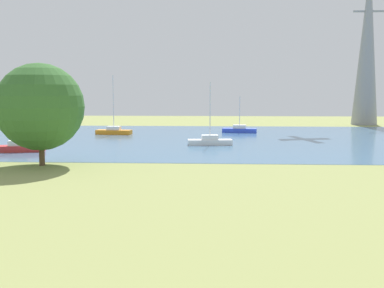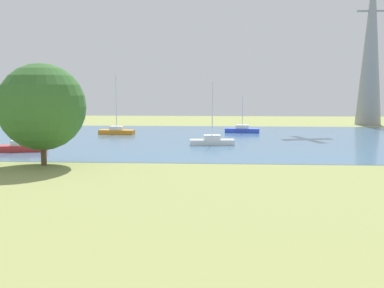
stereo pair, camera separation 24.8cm
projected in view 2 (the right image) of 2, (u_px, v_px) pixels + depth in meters
ground_plane at (168, 183)px, 29.40m from camera, size 160.00×160.00×0.00m
water_surface at (194, 138)px, 57.16m from camera, size 140.00×40.00×0.02m
sailboat_white at (212, 141)px, 49.95m from camera, size 4.93×1.98×6.86m
sailboat_orange at (117, 131)px, 62.45m from camera, size 4.92×1.95×8.04m
sailboat_blue at (242, 130)px, 64.86m from camera, size 4.96×2.12×5.17m
sailboat_red at (21, 147)px, 44.61m from camera, size 5.00×2.42×6.99m
tree_west_far at (42, 107)px, 35.95m from camera, size 6.85×6.85×8.08m
electricity_pylon at (371, 43)px, 78.81m from camera, size 6.40×4.40×28.14m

